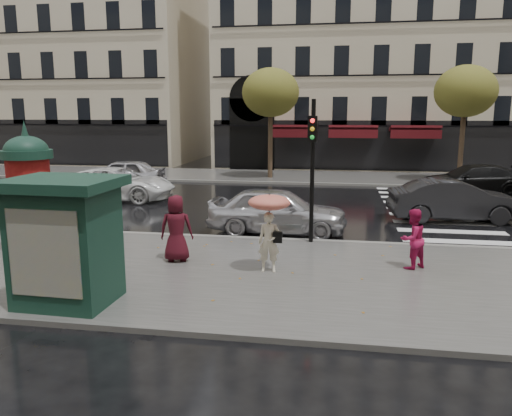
% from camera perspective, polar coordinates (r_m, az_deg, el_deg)
% --- Properties ---
extents(ground, '(160.00, 160.00, 0.00)m').
position_cam_1_polar(ground, '(12.92, -0.42, -7.24)').
color(ground, black).
rests_on(ground, ground).
extents(near_sidewalk, '(90.00, 7.00, 0.12)m').
position_cam_1_polar(near_sidewalk, '(12.43, -0.82, -7.68)').
color(near_sidewalk, '#474744').
rests_on(near_sidewalk, ground).
extents(far_sidewalk, '(90.00, 6.00, 0.12)m').
position_cam_1_polar(far_sidewalk, '(31.42, 5.49, 3.56)').
color(far_sidewalk, '#474744').
rests_on(far_sidewalk, ground).
extents(near_kerb, '(90.00, 0.25, 0.14)m').
position_cam_1_polar(near_kerb, '(15.74, 1.44, -3.65)').
color(near_kerb, slate).
rests_on(near_kerb, ground).
extents(far_kerb, '(90.00, 0.25, 0.14)m').
position_cam_1_polar(far_kerb, '(28.45, 5.07, 2.83)').
color(far_kerb, slate).
rests_on(far_kerb, ground).
extents(zebra_crossing, '(3.60, 11.75, 0.01)m').
position_cam_1_polar(zebra_crossing, '(22.41, 19.26, -0.07)').
color(zebra_crossing, silver).
rests_on(zebra_crossing, ground).
extents(bldg_far_corner, '(26.00, 14.00, 22.90)m').
position_cam_1_polar(bldg_far_corner, '(42.91, 15.44, 20.25)').
color(bldg_far_corner, '#B7A88C').
rests_on(bldg_far_corner, ground).
extents(bldg_far_left, '(24.00, 14.00, 22.90)m').
position_cam_1_polar(bldg_far_left, '(49.06, -21.34, 18.68)').
color(bldg_far_left, '#B7A88C').
rests_on(bldg_far_left, ground).
extents(tree_far_left, '(3.40, 3.40, 6.64)m').
position_cam_1_polar(tree_far_left, '(30.40, 1.68, 13.01)').
color(tree_far_left, '#38281C').
rests_on(tree_far_left, ground).
extents(tree_far_right, '(3.40, 3.40, 6.64)m').
position_cam_1_polar(tree_far_right, '(30.90, 22.82, 12.15)').
color(tree_far_right, '#38281C').
rests_on(tree_far_right, ground).
extents(woman_umbrella, '(1.04, 1.04, 1.99)m').
position_cam_1_polar(woman_umbrella, '(12.20, 1.53, -1.35)').
color(woman_umbrella, beige).
rests_on(woman_umbrella, near_sidewalk).
extents(woman_red, '(0.94, 0.92, 1.53)m').
position_cam_1_polar(woman_red, '(13.17, 17.45, -3.38)').
color(woman_red, '#B6164C').
rests_on(woman_red, near_sidewalk).
extents(man_burgundy, '(0.95, 0.71, 1.78)m').
position_cam_1_polar(man_burgundy, '(13.34, -9.09, -2.29)').
color(man_burgundy, '#420D17').
rests_on(man_burgundy, near_sidewalk).
extents(morris_column, '(1.37, 1.37, 3.69)m').
position_cam_1_polar(morris_column, '(15.28, -24.46, 1.88)').
color(morris_column, '#143427').
rests_on(morris_column, near_sidewalk).
extents(traffic_light, '(0.27, 0.40, 4.29)m').
position_cam_1_polar(traffic_light, '(14.89, 6.46, 5.79)').
color(traffic_light, black).
rests_on(traffic_light, near_sidewalk).
extents(newsstand, '(2.21, 1.88, 2.60)m').
position_cam_1_polar(newsstand, '(10.91, -20.92, -3.40)').
color(newsstand, '#143427').
rests_on(newsstand, near_sidewalk).
extents(car_silver, '(4.68, 1.98, 1.58)m').
position_cam_1_polar(car_silver, '(16.73, 2.46, -0.27)').
color(car_silver, '#B6B5BA').
rests_on(car_silver, ground).
extents(car_darkgrey, '(4.92, 2.11, 1.58)m').
position_cam_1_polar(car_darkgrey, '(20.04, 21.77, 0.80)').
color(car_darkgrey, black).
rests_on(car_darkgrey, ground).
extents(car_white, '(5.49, 2.59, 1.51)m').
position_cam_1_polar(car_white, '(24.14, -15.70, 2.68)').
color(car_white, white).
rests_on(car_white, ground).
extents(car_black, '(5.42, 2.71, 1.51)m').
position_cam_1_polar(car_black, '(26.69, 23.38, 2.94)').
color(car_black, black).
rests_on(car_black, ground).
extents(car_far_silver, '(4.76, 2.19, 1.58)m').
position_cam_1_polar(car_far_silver, '(27.73, -15.12, 3.79)').
color(car_far_silver, '#B8B7BC').
rests_on(car_far_silver, ground).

